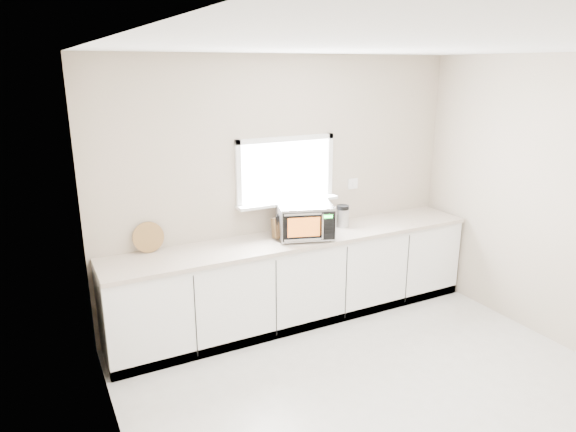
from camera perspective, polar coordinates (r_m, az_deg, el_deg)
ground at (r=4.39m, az=12.42°, el=-20.20°), size 4.00×4.00×0.00m
back_wall at (r=5.34m, az=-0.34°, el=3.15°), size 4.00×0.17×2.70m
cabinets at (r=5.39m, az=1.11°, el=-7.11°), size 3.92×0.60×0.88m
countertop at (r=5.21m, az=1.19°, el=-2.50°), size 3.92×0.64×0.04m
microwave at (r=5.13m, az=1.91°, el=-0.48°), size 0.63×0.56×0.35m
knife_block at (r=5.10m, az=-1.14°, el=-1.31°), size 0.11×0.20×0.27m
cutting_board at (r=4.91m, az=-15.26°, el=-2.29°), size 0.29×0.07×0.29m
coffee_grinder at (r=5.52m, az=6.07°, el=0.01°), size 0.17×0.17×0.24m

